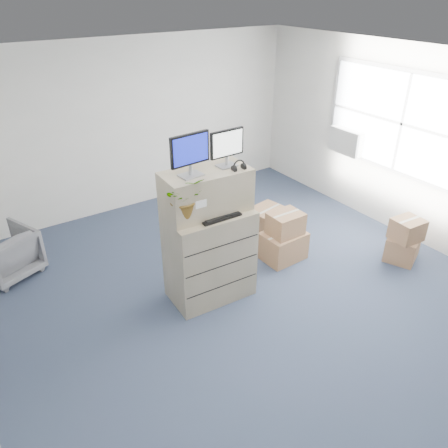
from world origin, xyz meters
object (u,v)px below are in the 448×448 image
Objects in this scene: water_bottle at (212,199)px; monitor_right at (227,146)px; potted_plant at (184,202)px; monitor_left at (190,153)px; keyboard at (219,216)px; office_chair at (5,252)px; filing_cabinet_lower at (210,255)px.

monitor_right is at bearing -0.93° from water_bottle.
monitor_right is 0.83× the size of potted_plant.
monitor_left is at bearing 31.96° from potted_plant.
potted_plant is at bearing 167.71° from keyboard.
monitor_right is 3.34m from office_chair.
filing_cabinet_lower is 2.39× the size of keyboard.
monitor_right is 1.50× the size of water_bottle.
monitor_right is at bearing 40.97° from keyboard.
monitor_right is 0.88× the size of keyboard.
monitor_right is (0.48, 0.02, -0.03)m from monitor_left.
monitor_right reaches higher than filing_cabinet_lower.
potted_plant is (-0.39, 0.09, 0.25)m from keyboard.
potted_plant reaches higher than water_bottle.
monitor_left is at bearing 112.17° from office_chair.
monitor_left reaches higher than potted_plant.
water_bottle reaches higher than office_chair.
potted_plant reaches higher than keyboard.
office_chair is (-2.13, 1.83, -0.96)m from water_bottle.
filing_cabinet_lower is 0.74m from water_bottle.
filing_cabinet_lower is 1.36m from monitor_right.
monitor_right is at bearing -3.18° from monitor_left.
monitor_left is 0.54m from potted_plant.
office_chair is at bearing 140.29° from monitor_right.
water_bottle reaches higher than filing_cabinet_lower.
monitor_left is 0.98× the size of keyboard.
filing_cabinet_lower is 2.78m from office_chair.
office_chair is at bearing 131.25° from potted_plant.
office_chair is at bearing 140.44° from filing_cabinet_lower.
potted_plant is (-0.43, -0.11, 0.12)m from water_bottle.
monitor_left is (-0.20, 0.02, 1.35)m from filing_cabinet_lower.
monitor_left reaches higher than keyboard.
office_chair is at bearing 129.96° from monitor_left.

